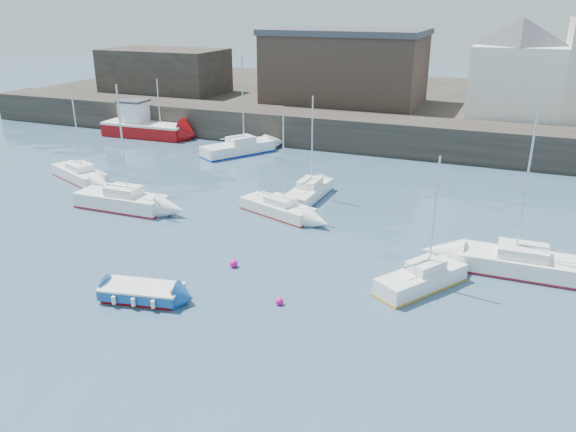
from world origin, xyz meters
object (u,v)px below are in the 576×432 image
at_px(sailboat_c, 422,279).
at_px(sailboat_d, 527,264).
at_px(blue_dinghy, 142,292).
at_px(buoy_near, 234,267).
at_px(sailboat_a, 121,201).
at_px(sailboat_b, 278,208).
at_px(sailboat_f, 309,192).
at_px(buoy_mid, 279,304).
at_px(fishing_boat, 144,125).
at_px(sailboat_h, 238,148).
at_px(buoy_far, 274,208).
at_px(sailboat_e, 79,174).

height_order(sailboat_c, sailboat_d, sailboat_d).
relative_size(blue_dinghy, buoy_near, 9.38).
relative_size(sailboat_a, sailboat_b, 1.18).
xyz_separation_m(sailboat_f, buoy_mid, (3.83, -14.39, -0.50)).
height_order(fishing_boat, sailboat_c, sailboat_c).
bearing_deg(sailboat_a, sailboat_f, 31.09).
distance_m(sailboat_d, sailboat_h, 29.32).
xyz_separation_m(fishing_boat, sailboat_a, (11.56, -18.81, -0.56)).
height_order(sailboat_a, sailboat_f, sailboat_a).
height_order(sailboat_h, buoy_far, sailboat_h).
bearing_deg(blue_dinghy, sailboat_d, 30.10).
relative_size(sailboat_a, buoy_far, 22.22).
height_order(sailboat_h, buoy_near, sailboat_h).
height_order(sailboat_b, buoy_far, sailboat_b).
xyz_separation_m(sailboat_e, buoy_far, (16.62, -0.17, -0.50)).
height_order(sailboat_b, sailboat_h, sailboat_h).
distance_m(sailboat_a, sailboat_c, 20.90).
distance_m(blue_dinghy, buoy_mid, 6.47).
height_order(buoy_near, buoy_mid, buoy_near).
height_order(sailboat_h, buoy_mid, sailboat_h).
bearing_deg(fishing_boat, buoy_far, -35.25).
bearing_deg(buoy_far, sailboat_c, -34.54).
relative_size(blue_dinghy, sailboat_c, 0.61).
bearing_deg(sailboat_c, fishing_boat, 144.99).
relative_size(fishing_boat, buoy_far, 24.17).
height_order(fishing_boat, sailboat_f, sailboat_f).
distance_m(sailboat_e, sailboat_h, 14.16).
bearing_deg(blue_dinghy, sailboat_b, 83.22).
height_order(blue_dinghy, fishing_boat, fishing_boat).
bearing_deg(fishing_boat, sailboat_c, -35.01).
distance_m(sailboat_d, buoy_mid, 13.04).
xyz_separation_m(sailboat_h, buoy_near, (10.29, -20.95, -0.57)).
xyz_separation_m(sailboat_d, buoy_far, (-15.87, 4.07, -0.54)).
distance_m(sailboat_f, buoy_near, 11.70).
height_order(buoy_near, buoy_far, buoy_near).
bearing_deg(buoy_mid, sailboat_c, 35.21).
height_order(blue_dinghy, sailboat_a, sailboat_a).
xyz_separation_m(sailboat_b, buoy_mid, (4.63, -10.70, -0.45)).
bearing_deg(buoy_mid, buoy_near, 144.33).
bearing_deg(buoy_far, buoy_mid, -65.55).
distance_m(sailboat_b, buoy_far, 1.33).
height_order(blue_dinghy, buoy_mid, blue_dinghy).
xyz_separation_m(sailboat_c, sailboat_d, (4.75, 3.58, 0.04)).
height_order(sailboat_a, buoy_near, sailboat_a).
bearing_deg(sailboat_f, buoy_near, -89.65).
xyz_separation_m(blue_dinghy, buoy_far, (0.81, 13.74, -0.40)).
bearing_deg(sailboat_c, sailboat_f, 132.99).
xyz_separation_m(sailboat_a, sailboat_b, (10.16, 2.93, -0.13)).
relative_size(sailboat_a, sailboat_h, 0.94).
bearing_deg(sailboat_e, buoy_near, -26.82).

